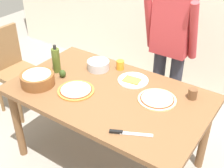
{
  "coord_description": "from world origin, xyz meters",
  "views": [
    {
      "loc": [
        1.13,
        -1.61,
        2.09
      ],
      "look_at": [
        0.0,
        0.05,
        0.81
      ],
      "focal_mm": 47.54,
      "sensor_mm": 36.0,
      "label": 1
    }
  ],
  "objects_px": {
    "pizza_cooked_on_tray": "(76,90)",
    "chair_wooden_left": "(13,66)",
    "avocado": "(63,74)",
    "popcorn_bowl": "(37,78)",
    "olive_oil_bottle": "(56,60)",
    "dining_table": "(109,101)",
    "cup_orange": "(120,65)",
    "mixing_bowl_steel": "(98,65)",
    "chef_knife": "(126,133)",
    "person_cook": "(171,44)",
    "pizza_raw_on_board": "(157,99)",
    "cup_small_brown": "(193,94)",
    "plate_with_slice": "(133,80)"
  },
  "relations": [
    {
      "from": "pizza_raw_on_board",
      "to": "olive_oil_bottle",
      "type": "bearing_deg",
      "value": -173.61
    },
    {
      "from": "chair_wooden_left",
      "to": "mixing_bowl_steel",
      "type": "bearing_deg",
      "value": 9.09
    },
    {
      "from": "cup_orange",
      "to": "chef_knife",
      "type": "height_order",
      "value": "cup_orange"
    },
    {
      "from": "olive_oil_bottle",
      "to": "cup_orange",
      "type": "xyz_separation_m",
      "value": [
        0.44,
        0.35,
        -0.07
      ]
    },
    {
      "from": "pizza_cooked_on_tray",
      "to": "plate_with_slice",
      "type": "bearing_deg",
      "value": 52.63
    },
    {
      "from": "dining_table",
      "to": "popcorn_bowl",
      "type": "xyz_separation_m",
      "value": [
        -0.55,
        -0.24,
        0.15
      ]
    },
    {
      "from": "avocado",
      "to": "pizza_cooked_on_tray",
      "type": "bearing_deg",
      "value": -23.73
    },
    {
      "from": "cup_orange",
      "to": "cup_small_brown",
      "type": "bearing_deg",
      "value": -5.71
    },
    {
      "from": "pizza_raw_on_board",
      "to": "mixing_bowl_steel",
      "type": "bearing_deg",
      "value": 168.35
    },
    {
      "from": "pizza_raw_on_board",
      "to": "popcorn_bowl",
      "type": "distance_m",
      "value": 0.99
    },
    {
      "from": "pizza_cooked_on_tray",
      "to": "avocado",
      "type": "bearing_deg",
      "value": 156.27
    },
    {
      "from": "person_cook",
      "to": "avocado",
      "type": "relative_size",
      "value": 23.14
    },
    {
      "from": "plate_with_slice",
      "to": "cup_small_brown",
      "type": "bearing_deg",
      "value": 4.55
    },
    {
      "from": "chair_wooden_left",
      "to": "avocado",
      "type": "xyz_separation_m",
      "value": [
        0.86,
        -0.13,
        0.25
      ]
    },
    {
      "from": "dining_table",
      "to": "popcorn_bowl",
      "type": "height_order",
      "value": "popcorn_bowl"
    },
    {
      "from": "plate_with_slice",
      "to": "cup_small_brown",
      "type": "xyz_separation_m",
      "value": [
        0.51,
        0.04,
        0.03
      ]
    },
    {
      "from": "cup_small_brown",
      "to": "mixing_bowl_steel",
      "type": "bearing_deg",
      "value": -177.5
    },
    {
      "from": "person_cook",
      "to": "chef_knife",
      "type": "height_order",
      "value": "person_cook"
    },
    {
      "from": "dining_table",
      "to": "pizza_cooked_on_tray",
      "type": "height_order",
      "value": "pizza_cooked_on_tray"
    },
    {
      "from": "pizza_cooked_on_tray",
      "to": "plate_with_slice",
      "type": "distance_m",
      "value": 0.49
    },
    {
      "from": "pizza_cooked_on_tray",
      "to": "olive_oil_bottle",
      "type": "xyz_separation_m",
      "value": [
        -0.35,
        0.15,
        0.1
      ]
    },
    {
      "from": "pizza_raw_on_board",
      "to": "cup_orange",
      "type": "relative_size",
      "value": 3.5
    },
    {
      "from": "person_cook",
      "to": "cup_small_brown",
      "type": "bearing_deg",
      "value": -48.14
    },
    {
      "from": "mixing_bowl_steel",
      "to": "chef_knife",
      "type": "bearing_deg",
      "value": -41.85
    },
    {
      "from": "pizza_cooked_on_tray",
      "to": "avocado",
      "type": "height_order",
      "value": "avocado"
    },
    {
      "from": "mixing_bowl_steel",
      "to": "cup_orange",
      "type": "relative_size",
      "value": 2.35
    },
    {
      "from": "popcorn_bowl",
      "to": "olive_oil_bottle",
      "type": "xyz_separation_m",
      "value": [
        -0.02,
        0.25,
        0.05
      ]
    },
    {
      "from": "dining_table",
      "to": "person_cook",
      "type": "distance_m",
      "value": 0.82
    },
    {
      "from": "pizza_cooked_on_tray",
      "to": "dining_table",
      "type": "bearing_deg",
      "value": 31.59
    },
    {
      "from": "pizza_cooked_on_tray",
      "to": "mixing_bowl_steel",
      "type": "bearing_deg",
      "value": 99.7
    },
    {
      "from": "popcorn_bowl",
      "to": "avocado",
      "type": "height_order",
      "value": "popcorn_bowl"
    },
    {
      "from": "pizza_cooked_on_tray",
      "to": "chair_wooden_left",
      "type": "bearing_deg",
      "value": 168.23
    },
    {
      "from": "chair_wooden_left",
      "to": "mixing_bowl_steel",
      "type": "distance_m",
      "value": 1.08
    },
    {
      "from": "cup_orange",
      "to": "chef_knife",
      "type": "relative_size",
      "value": 0.31
    },
    {
      "from": "pizza_raw_on_board",
      "to": "dining_table",
      "type": "bearing_deg",
      "value": -162.28
    },
    {
      "from": "pizza_cooked_on_tray",
      "to": "cup_orange",
      "type": "bearing_deg",
      "value": 78.96
    },
    {
      "from": "dining_table",
      "to": "popcorn_bowl",
      "type": "distance_m",
      "value": 0.62
    },
    {
      "from": "dining_table",
      "to": "pizza_cooked_on_tray",
      "type": "bearing_deg",
      "value": -148.41
    },
    {
      "from": "cup_small_brown",
      "to": "avocado",
      "type": "height_order",
      "value": "cup_small_brown"
    },
    {
      "from": "pizza_raw_on_board",
      "to": "chef_knife",
      "type": "xyz_separation_m",
      "value": [
        0.0,
        -0.46,
        -0.0
      ]
    },
    {
      "from": "mixing_bowl_steel",
      "to": "cup_orange",
      "type": "height_order",
      "value": "cup_orange"
    },
    {
      "from": "mixing_bowl_steel",
      "to": "chef_knife",
      "type": "height_order",
      "value": "mixing_bowl_steel"
    },
    {
      "from": "dining_table",
      "to": "cup_orange",
      "type": "bearing_deg",
      "value": 108.97
    },
    {
      "from": "popcorn_bowl",
      "to": "olive_oil_bottle",
      "type": "bearing_deg",
      "value": 94.61
    },
    {
      "from": "chef_knife",
      "to": "avocado",
      "type": "bearing_deg",
      "value": 159.84
    },
    {
      "from": "person_cook",
      "to": "popcorn_bowl",
      "type": "height_order",
      "value": "person_cook"
    },
    {
      "from": "person_cook",
      "to": "cup_orange",
      "type": "distance_m",
      "value": 0.51
    },
    {
      "from": "cup_orange",
      "to": "avocado",
      "type": "xyz_separation_m",
      "value": [
        -0.33,
        -0.4,
        -0.01
      ]
    },
    {
      "from": "pizza_raw_on_board",
      "to": "avocado",
      "type": "relative_size",
      "value": 4.25
    },
    {
      "from": "mixing_bowl_steel",
      "to": "cup_small_brown",
      "type": "xyz_separation_m",
      "value": [
        0.88,
        0.04,
        0.0
      ]
    }
  ]
}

